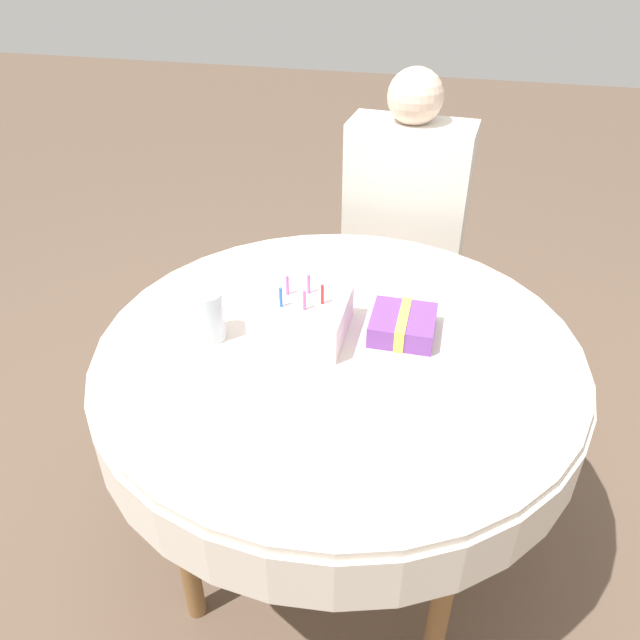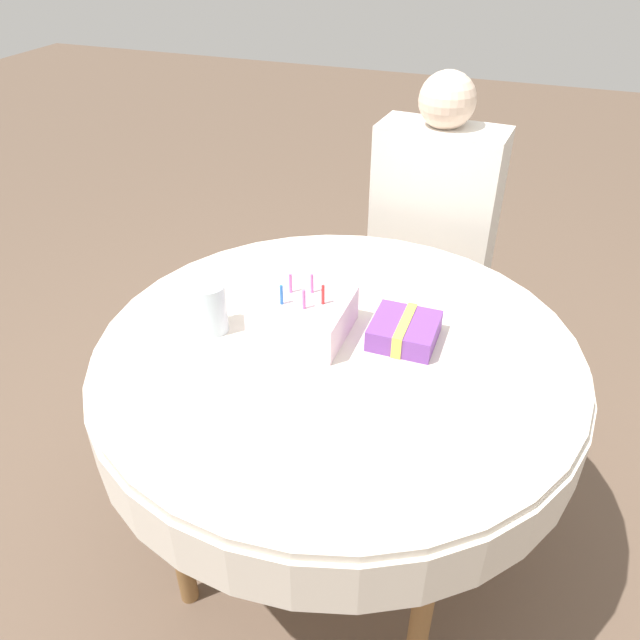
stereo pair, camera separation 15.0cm
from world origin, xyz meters
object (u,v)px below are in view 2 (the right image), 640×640
object	(u,v)px
birthday_cake	(304,316)
person	(433,220)
chair	(432,269)
drinking_glass	(211,308)
gift_box	(404,331)

from	to	relation	value
birthday_cake	person	bearing A→B (deg)	78.97
chair	drinking_glass	bearing A→B (deg)	-107.28
person	drinking_glass	world-z (taller)	person
person	gift_box	distance (m)	0.77
person	birthday_cake	bearing A→B (deg)	-96.73
chair	person	size ratio (longest dim) A/B	0.73
drinking_glass	person	bearing A→B (deg)	66.96
birthday_cake	gift_box	distance (m)	0.25
gift_box	person	bearing A→B (deg)	96.26
person	gift_box	size ratio (longest dim) A/B	7.51
drinking_glass	gift_box	world-z (taller)	drinking_glass
drinking_glass	gift_box	xyz separation A→B (m)	(0.46, 0.12, -0.04)
drinking_glass	gift_box	size ratio (longest dim) A/B	0.79
birthday_cake	chair	bearing A→B (deg)	79.58
drinking_glass	chair	bearing A→B (deg)	68.42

